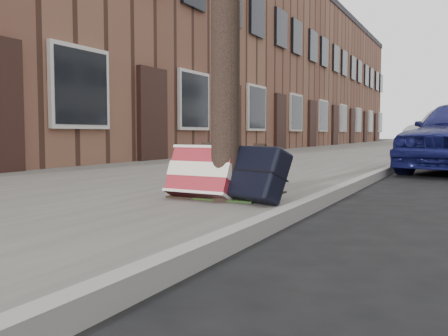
% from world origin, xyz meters
% --- Properties ---
extents(near_sidewalk, '(5.00, 70.00, 0.12)m').
position_xyz_m(near_sidewalk, '(-3.70, 15.00, 0.06)').
color(near_sidewalk, slate).
rests_on(near_sidewalk, ground).
extents(house_near, '(6.80, 40.00, 7.00)m').
position_xyz_m(house_near, '(-9.60, 16.00, 3.50)').
color(house_near, brown).
rests_on(house_near, ground).
extents(dirt_patch, '(0.85, 0.85, 0.02)m').
position_xyz_m(dirt_patch, '(-2.00, 1.20, 0.13)').
color(dirt_patch, black).
rests_on(dirt_patch, near_sidewalk).
extents(suitcase_red, '(0.63, 0.38, 0.47)m').
position_xyz_m(suitcase_red, '(-2.07, 0.83, 0.35)').
color(suitcase_red, maroon).
rests_on(suitcase_red, near_sidewalk).
extents(suitcase_navy, '(0.72, 0.57, 0.49)m').
position_xyz_m(suitcase_navy, '(-1.61, 0.84, 0.37)').
color(suitcase_navy, black).
rests_on(suitcase_navy, near_sidewalk).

